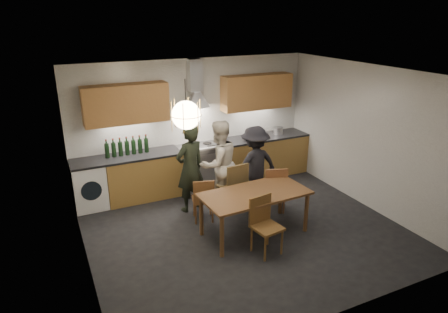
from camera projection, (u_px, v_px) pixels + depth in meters
name	position (u px, v px, depth m)	size (l,w,h in m)	color
ground	(244.00, 229.00, 6.72)	(5.00, 5.00, 0.00)	black
room_shell	(246.00, 132.00, 6.14)	(5.02, 4.52, 2.61)	silver
counter_run	(201.00, 166.00, 8.24)	(5.00, 0.62, 0.90)	#B88C46
range_stove	(200.00, 167.00, 8.22)	(0.90, 0.60, 0.92)	silver
wall_fixtures	(196.00, 97.00, 7.84)	(4.30, 0.54, 1.10)	#BD8348
pendant_lamp	(186.00, 115.00, 5.52)	(0.43, 0.43, 0.70)	black
dining_table	(255.00, 197.00, 6.40)	(1.77, 0.95, 0.73)	brown
chair_back_left	(203.00, 197.00, 6.82)	(0.44, 0.44, 0.80)	brown
chair_back_mid	(235.00, 185.00, 7.12)	(0.47, 0.47, 0.95)	brown
chair_back_right	(275.00, 187.00, 7.13)	(0.50, 0.50, 0.88)	brown
chair_front	(264.00, 221.00, 5.96)	(0.46, 0.46, 0.88)	brown
person_left	(190.00, 168.00, 7.14)	(0.59, 0.39, 1.62)	black
person_mid	(219.00, 164.00, 7.31)	(0.80, 0.62, 1.64)	beige
person_right	(255.00, 165.00, 7.49)	(0.96, 0.55, 1.49)	black
mixing_bowl	(249.00, 138.00, 8.43)	(0.29, 0.29, 0.07)	silver
stock_pot	(278.00, 131.00, 8.82)	(0.20, 0.20, 0.14)	silver
wine_bottles	(127.00, 146.00, 7.49)	(0.82, 0.08, 0.35)	black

